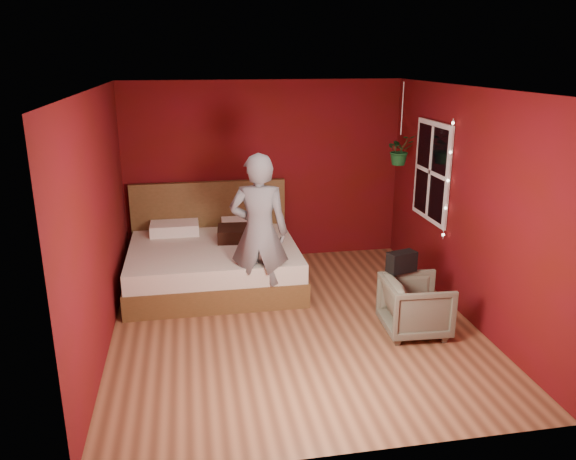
# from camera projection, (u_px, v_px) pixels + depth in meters

# --- Properties ---
(floor) EXTENTS (4.50, 4.50, 0.00)m
(floor) POSITION_uv_depth(u_px,v_px,m) (293.00, 322.00, 6.41)
(floor) COLOR #955D3B
(floor) RESTS_ON ground
(room_walls) EXTENTS (4.04, 4.54, 2.62)m
(room_walls) POSITION_uv_depth(u_px,v_px,m) (293.00, 178.00, 5.91)
(room_walls) COLOR #5D0914
(room_walls) RESTS_ON ground
(window) EXTENTS (0.05, 0.97, 1.27)m
(window) POSITION_uv_depth(u_px,v_px,m) (431.00, 172.00, 7.14)
(window) COLOR white
(window) RESTS_ON room_walls
(fairy_lights) EXTENTS (0.04, 0.04, 1.45)m
(fairy_lights) POSITION_uv_depth(u_px,v_px,m) (448.00, 181.00, 6.65)
(fairy_lights) COLOR silver
(fairy_lights) RESTS_ON room_walls
(bed) EXTENTS (2.19, 1.86, 1.21)m
(bed) POSITION_uv_depth(u_px,v_px,m) (213.00, 260.00, 7.46)
(bed) COLOR brown
(bed) RESTS_ON ground
(person) EXTENTS (0.77, 0.59, 1.88)m
(person) POSITION_uv_depth(u_px,v_px,m) (259.00, 233.00, 6.55)
(person) COLOR slate
(person) RESTS_ON ground
(armchair) EXTENTS (0.72, 0.70, 0.63)m
(armchair) POSITION_uv_depth(u_px,v_px,m) (415.00, 306.00, 6.10)
(armchair) COLOR #5E5D4A
(armchair) RESTS_ON ground
(handbag) EXTENTS (0.35, 0.24, 0.23)m
(handbag) POSITION_uv_depth(u_px,v_px,m) (402.00, 262.00, 6.19)
(handbag) COLOR black
(handbag) RESTS_ON armchair
(throw_pillow) EXTENTS (0.51, 0.51, 0.17)m
(throw_pillow) POSITION_uv_depth(u_px,v_px,m) (236.00, 233.00, 7.53)
(throw_pillow) COLOR black
(throw_pillow) RESTS_ON bed
(hanging_plant) EXTENTS (0.40, 0.36, 1.07)m
(hanging_plant) POSITION_uv_depth(u_px,v_px,m) (400.00, 150.00, 7.35)
(hanging_plant) COLOR silver
(hanging_plant) RESTS_ON room_walls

